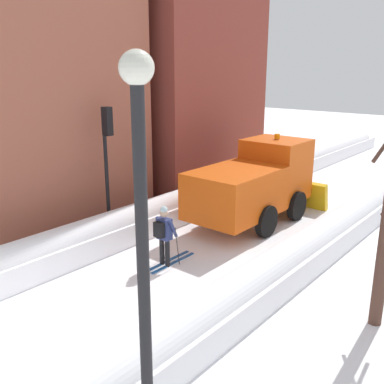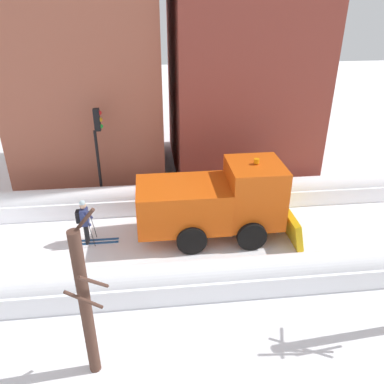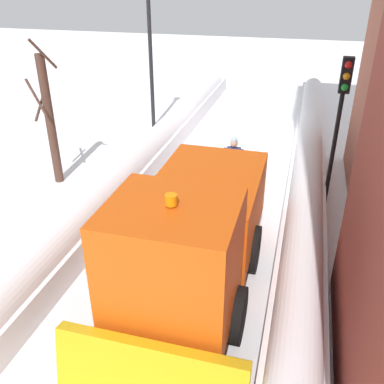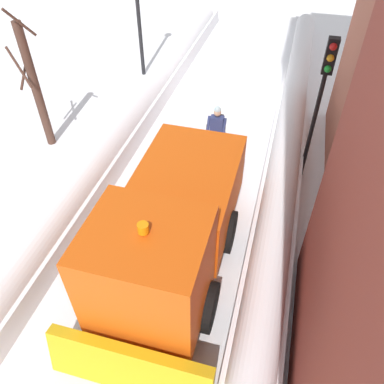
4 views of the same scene
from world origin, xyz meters
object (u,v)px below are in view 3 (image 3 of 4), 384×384
street_lamp (150,43)px  bare_tree_near (49,120)px  plow_truck (193,234)px  skier (233,161)px  traffic_light_pole (341,107)px

street_lamp → bare_tree_near: size_ratio=1.25×
street_lamp → bare_tree_near: street_lamp is taller
plow_truck → street_lamp: 11.20m
street_lamp → bare_tree_near: (1.23, 5.94, -1.48)m
plow_truck → bare_tree_near: size_ratio=1.30×
bare_tree_near → skier: bearing=-171.3°
traffic_light_pole → bare_tree_near: (8.57, 0.43, -0.93)m
plow_truck → street_lamp: bearing=-65.7°
skier → street_lamp: size_ratio=0.31×
plow_truck → skier: 4.99m
skier → traffic_light_pole: size_ratio=0.41×
skier → bare_tree_near: (5.71, 0.88, 1.13)m
skier → street_lamp: 7.24m
plow_truck → bare_tree_near: (5.75, -4.08, 0.66)m
skier → bare_tree_near: bearing=8.7°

